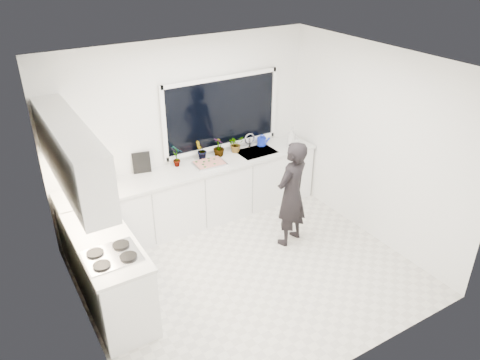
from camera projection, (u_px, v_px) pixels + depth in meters
floor at (248, 273)px, 6.09m from camera, size 4.00×3.50×0.02m
wall_back at (185, 132)px, 6.78m from camera, size 4.00×0.02×2.70m
wall_left at (74, 231)px, 4.53m from camera, size 0.02×3.50×2.70m
wall_right at (374, 145)px, 6.37m from camera, size 0.02×3.50×2.70m
ceiling at (250, 65)px, 4.82m from camera, size 4.00×3.50×0.02m
window at (222, 113)px, 6.94m from camera, size 1.80×0.02×1.00m
base_cabinets_back at (197, 196)px, 6.98m from camera, size 3.92×0.58×0.88m
base_cabinets_left at (110, 274)px, 5.38m from camera, size 0.58×1.60×0.88m
countertop_back at (196, 169)px, 6.75m from camera, size 3.94×0.62×0.04m
countertop_left at (104, 241)px, 5.16m from camera, size 0.62×1.60×0.04m
upper_cabinets at (71, 154)px, 4.93m from camera, size 0.34×2.10×0.70m
sink at (256, 154)px, 7.25m from camera, size 0.58×0.42×0.14m
faucet at (250, 141)px, 7.33m from camera, size 0.03×0.03×0.22m
stovetop at (112, 255)px, 4.87m from camera, size 0.56×0.48×0.03m
person at (291, 194)px, 6.36m from camera, size 0.65×0.52×1.53m
pizza_tray at (209, 164)px, 6.82m from camera, size 0.46×0.35×0.03m
pizza at (209, 162)px, 6.81m from camera, size 0.42×0.31×0.01m
watering_can at (262, 141)px, 7.41m from camera, size 0.18×0.18×0.13m
paper_towel_roll at (81, 183)px, 6.04m from camera, size 0.14×0.14×0.26m
knife_block at (103, 178)px, 6.21m from camera, size 0.16×0.14×0.22m
utensil_crock at (115, 208)px, 5.59m from camera, size 0.16×0.16×0.16m
picture_frame_large at (101, 173)px, 6.28m from camera, size 0.22×0.05×0.28m
picture_frame_small at (142, 163)px, 6.54m from camera, size 0.25×0.08×0.30m
herb_plants at (213, 148)px, 6.98m from camera, size 1.19×0.21×0.34m
soap_bottles at (292, 138)px, 7.31m from camera, size 0.23×0.17×0.33m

